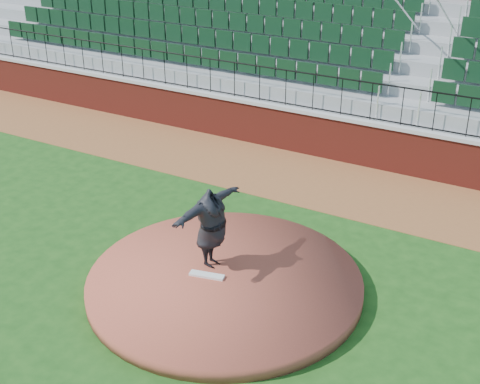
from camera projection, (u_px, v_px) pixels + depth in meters
The scene contains 10 objects.
ground at pixel (202, 281), 12.56m from camera, with size 90.00×90.00×0.00m, color #1A4614.
warning_track at pixel (314, 179), 16.77m from camera, with size 34.00×3.20×0.01m, color brown.
field_wall at pixel (339, 139), 17.76m from camera, with size 34.00×0.35×1.20m, color maroon.
wall_cap at pixel (340, 116), 17.47m from camera, with size 34.00×0.45×0.10m, color #B7B7B7.
wall_railing at pixel (342, 97), 17.23m from camera, with size 34.00×0.05×1.00m, color black, non-canonical shape.
seating_stands at pixel (377, 56), 19.13m from camera, with size 34.00×5.10×4.60m, color gray, non-canonical shape.
concourse_wall at pixel (406, 24), 21.12m from camera, with size 34.00×0.50×5.50m, color maroon.
pitchers_mound at pixel (225, 282), 12.30m from camera, with size 5.25×5.25×0.25m, color brown.
pitching_rubber at pixel (207, 275), 12.26m from camera, with size 0.68×0.17×0.05m, color white.
pitcher at pixel (211, 228), 12.28m from camera, with size 2.02×0.55×1.64m, color black.
Camera 1 is at (5.85, -8.76, 7.09)m, focal length 48.19 mm.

